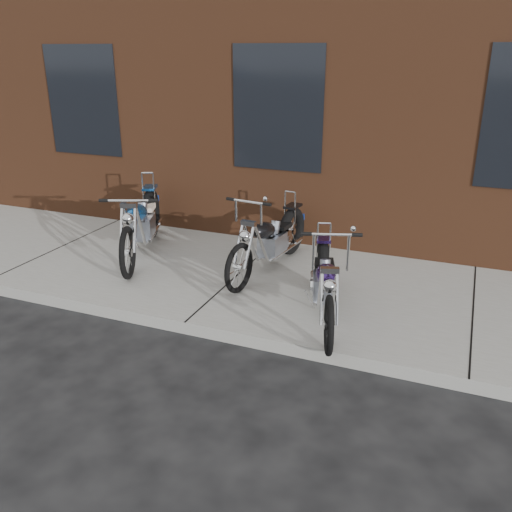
% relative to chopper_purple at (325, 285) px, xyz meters
% --- Properties ---
extents(ground, '(120.00, 120.00, 0.00)m').
position_rel_chopper_purple_xyz_m(ground, '(-1.41, -0.74, -0.53)').
color(ground, '#313132').
rests_on(ground, ground).
extents(sidewalk, '(22.00, 3.00, 0.15)m').
position_rel_chopper_purple_xyz_m(sidewalk, '(-1.41, 0.76, -0.46)').
color(sidewalk, gray).
rests_on(sidewalk, ground).
extents(building_brick, '(22.00, 10.00, 8.00)m').
position_rel_chopper_purple_xyz_m(building_brick, '(-1.41, 7.26, 3.47)').
color(building_brick, brown).
rests_on(building_brick, ground).
extents(chopper_purple, '(0.81, 2.06, 1.20)m').
position_rel_chopper_purple_xyz_m(chopper_purple, '(0.00, 0.00, 0.00)').
color(chopper_purple, black).
rests_on(chopper_purple, sidewalk).
extents(chopper_blue, '(1.04, 2.34, 1.07)m').
position_rel_chopper_purple_xyz_m(chopper_blue, '(-3.06, 0.98, 0.06)').
color(chopper_blue, black).
rests_on(chopper_blue, sidewalk).
extents(chopper_third, '(0.57, 2.23, 1.13)m').
position_rel_chopper_purple_xyz_m(chopper_third, '(-1.07, 1.08, 0.02)').
color(chopper_third, black).
rests_on(chopper_third, sidewalk).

